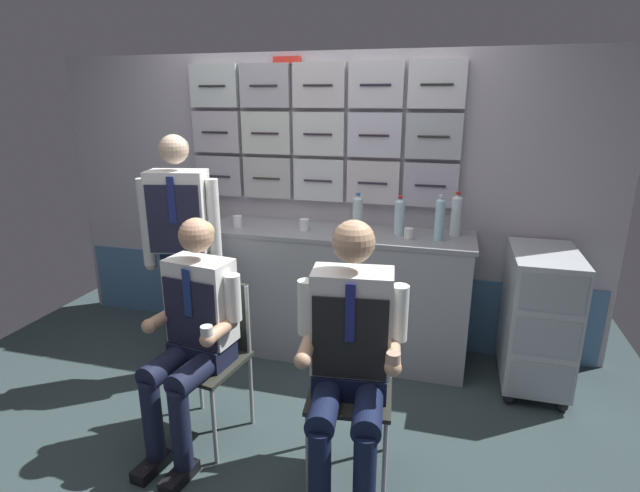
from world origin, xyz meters
name	(u,v)px	position (x,y,z in m)	size (l,w,h in m)	color
ground	(254,441)	(0.00, 0.00, -0.02)	(4.80, 4.80, 0.04)	#2F3F40
galley_bulkhead	(319,197)	(0.00, 1.37, 1.12)	(4.20, 0.14, 2.15)	#AFA9B2
galley_counter	(337,293)	(0.22, 1.09, 0.47)	(1.88, 0.53, 0.94)	#9C9EA3
service_trolley	(538,316)	(1.57, 1.00, 0.49)	(0.40, 0.65, 0.92)	black
folding_chair_left	(213,341)	(-0.25, 0.06, 0.54)	(0.45, 0.46, 0.87)	#A8AAAF
crew_member_left	(192,327)	(-0.27, -0.10, 0.70)	(0.49, 0.63, 1.26)	black
folding_chair_right	(352,368)	(0.56, -0.01, 0.54)	(0.44, 0.45, 0.87)	#A8AAAF
crew_member_right	(350,348)	(0.58, -0.17, 0.74)	(0.52, 0.66, 1.32)	black
crew_member_standing	(181,240)	(-0.69, 0.54, 0.96)	(0.51, 0.32, 1.62)	black
sparkling_bottle_green	(440,219)	(0.91, 1.04, 1.08)	(0.06, 0.06, 0.30)	#ABD9E5
water_bottle_short	(456,215)	(1.01, 1.19, 1.08)	(0.07, 0.07, 0.30)	silver
water_bottle_tall	(400,216)	(0.64, 1.11, 1.07)	(0.07, 0.07, 0.27)	silver
water_bottle_clear	(358,213)	(0.35, 1.14, 1.07)	(0.07, 0.07, 0.27)	silver
paper_cup_blue	(304,224)	(-0.01, 1.04, 0.98)	(0.07, 0.07, 0.08)	white
espresso_cup_small	(409,233)	(0.72, 1.02, 0.98)	(0.06, 0.06, 0.07)	white
paper_cup_tan	(238,221)	(-0.51, 1.01, 0.98)	(0.06, 0.06, 0.08)	white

